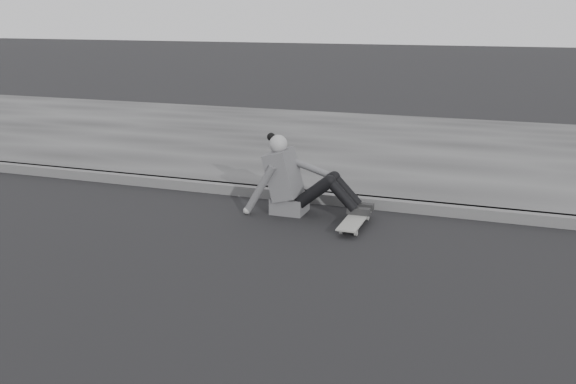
# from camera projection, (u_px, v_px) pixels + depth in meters

# --- Properties ---
(ground) EXTENTS (80.00, 80.00, 0.00)m
(ground) POSITION_uv_depth(u_px,v_px,m) (300.00, 301.00, 4.91)
(ground) COLOR black
(ground) RESTS_ON ground
(curb) EXTENTS (24.00, 0.16, 0.12)m
(curb) POSITION_uv_depth(u_px,v_px,m) (372.00, 203.00, 7.24)
(curb) COLOR #545454
(curb) RESTS_ON ground
(sidewalk) EXTENTS (24.00, 6.00, 0.12)m
(sidewalk) POSITION_uv_depth(u_px,v_px,m) (413.00, 150.00, 9.98)
(sidewalk) COLOR #3D3D3D
(sidewalk) RESTS_ON ground
(skateboard) EXTENTS (0.20, 0.78, 0.09)m
(skateboard) POSITION_uv_depth(u_px,v_px,m) (355.00, 220.00, 6.59)
(skateboard) COLOR gray
(skateboard) RESTS_ON ground
(seated_woman) EXTENTS (1.38, 0.46, 0.88)m
(seated_woman) POSITION_uv_depth(u_px,v_px,m) (295.00, 181.00, 6.97)
(seated_woman) COLOR #505052
(seated_woman) RESTS_ON ground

